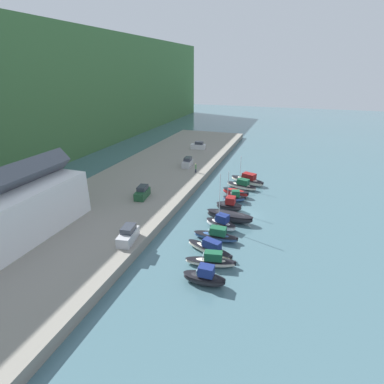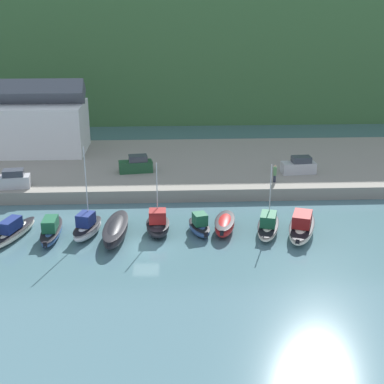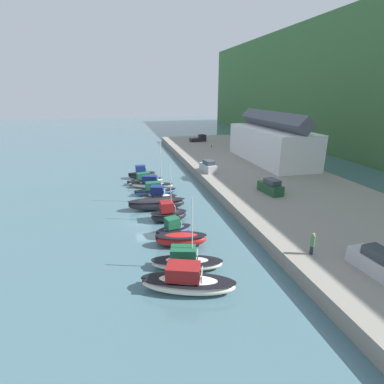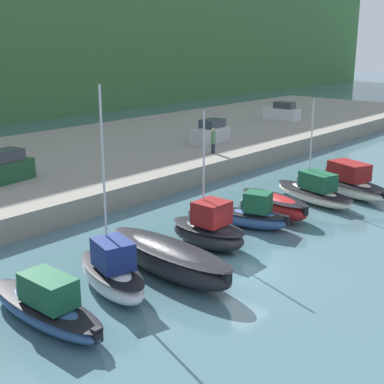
{
  "view_description": "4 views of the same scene",
  "coord_description": "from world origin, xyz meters",
  "px_view_note": "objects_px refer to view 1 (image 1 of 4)",
  "views": [
    {
      "loc": [
        -46.58,
        -6.65,
        23.54
      ],
      "look_at": [
        2.4,
        10.34,
        2.01
      ],
      "focal_mm": 28.0,
      "sensor_mm": 36.0,
      "label": 1
    },
    {
      "loc": [
        2.35,
        -46.11,
        22.44
      ],
      "look_at": [
        4.83,
        8.58,
        2.3
      ],
      "focal_mm": 50.0,
      "sensor_mm": 36.0,
      "label": 2
    },
    {
      "loc": [
        35.78,
        -2.65,
        15.68
      ],
      "look_at": [
        -3.99,
        7.23,
        1.83
      ],
      "focal_mm": 28.0,
      "sensor_mm": 36.0,
      "label": 3
    },
    {
      "loc": [
        -19.7,
        -14.23,
        10.81
      ],
      "look_at": [
        1.76,
        4.61,
        2.63
      ],
      "focal_mm": 50.0,
      "sensor_mm": 36.0,
      "label": 4
    }
  ],
  "objects_px": {
    "moored_boat_0": "(204,277)",
    "moored_boat_10": "(248,180)",
    "moored_boat_3": "(216,235)",
    "parked_car_3": "(198,146)",
    "moored_boat_7": "(235,197)",
    "moored_boat_5": "(230,216)",
    "moored_boat_6": "(229,205)",
    "parked_car_2": "(188,163)",
    "moored_boat_1": "(211,261)",
    "parked_car_1": "(128,235)",
    "moored_boat_4": "(221,223)",
    "parked_car_0": "(142,193)",
    "person_on_quay": "(196,168)",
    "moored_boat_2": "(210,249)",
    "moored_boat_8": "(236,192)",
    "moored_boat_9": "(242,185)"
  },
  "relations": [
    {
      "from": "person_on_quay",
      "to": "parked_car_1",
      "type": "bearing_deg",
      "value": -179.04
    },
    {
      "from": "moored_boat_10",
      "to": "parked_car_2",
      "type": "xyz_separation_m",
      "value": [
        3.16,
        15.11,
        1.53
      ]
    },
    {
      "from": "moored_boat_3",
      "to": "parked_car_3",
      "type": "bearing_deg",
      "value": 20.41
    },
    {
      "from": "moored_boat_5",
      "to": "moored_boat_3",
      "type": "bearing_deg",
      "value": 179.32
    },
    {
      "from": "moored_boat_5",
      "to": "parked_car_2",
      "type": "xyz_separation_m",
      "value": [
        21.57,
        15.18,
        1.53
      ]
    },
    {
      "from": "moored_boat_1",
      "to": "parked_car_3",
      "type": "xyz_separation_m",
      "value": [
        51.19,
        18.41,
        1.67
      ]
    },
    {
      "from": "moored_boat_2",
      "to": "moored_boat_7",
      "type": "distance_m",
      "value": 18.3
    },
    {
      "from": "moored_boat_10",
      "to": "parked_car_3",
      "type": "bearing_deg",
      "value": 61.31
    },
    {
      "from": "moored_boat_0",
      "to": "person_on_quay",
      "type": "xyz_separation_m",
      "value": [
        34.2,
        12.5,
        1.66
      ]
    },
    {
      "from": "moored_boat_0",
      "to": "moored_boat_1",
      "type": "distance_m",
      "value": 3.67
    },
    {
      "from": "moored_boat_3",
      "to": "person_on_quay",
      "type": "distance_m",
      "value": 26.82
    },
    {
      "from": "moored_boat_6",
      "to": "person_on_quay",
      "type": "xyz_separation_m",
      "value": [
        13.79,
        10.91,
        1.62
      ]
    },
    {
      "from": "moored_boat_2",
      "to": "parked_car_0",
      "type": "height_order",
      "value": "parked_car_0"
    },
    {
      "from": "moored_boat_2",
      "to": "parked_car_2",
      "type": "xyz_separation_m",
      "value": [
        31.63,
        14.72,
        1.64
      ]
    },
    {
      "from": "moored_boat_7",
      "to": "parked_car_3",
      "type": "height_order",
      "value": "parked_car_3"
    },
    {
      "from": "moored_boat_0",
      "to": "moored_boat_10",
      "type": "xyz_separation_m",
      "value": [
        34.73,
        0.7,
        -0.05
      ]
    },
    {
      "from": "moored_boat_1",
      "to": "moored_boat_5",
      "type": "bearing_deg",
      "value": -9.13
    },
    {
      "from": "moored_boat_2",
      "to": "moored_boat_5",
      "type": "distance_m",
      "value": 10.07
    },
    {
      "from": "parked_car_3",
      "to": "parked_car_1",
      "type": "bearing_deg",
      "value": -178.89
    },
    {
      "from": "parked_car_1",
      "to": "moored_boat_9",
      "type": "bearing_deg",
      "value": -118.79
    },
    {
      "from": "moored_boat_1",
      "to": "moored_boat_3",
      "type": "height_order",
      "value": "moored_boat_3"
    },
    {
      "from": "person_on_quay",
      "to": "moored_boat_0",
      "type": "bearing_deg",
      "value": -159.92
    },
    {
      "from": "moored_boat_1",
      "to": "parked_car_1",
      "type": "distance_m",
      "value": 11.9
    },
    {
      "from": "moored_boat_3",
      "to": "person_on_quay",
      "type": "relative_size",
      "value": 3.15
    },
    {
      "from": "moored_boat_4",
      "to": "moored_boat_6",
      "type": "relative_size",
      "value": 1.24
    },
    {
      "from": "moored_boat_3",
      "to": "parked_car_3",
      "type": "xyz_separation_m",
      "value": [
        44.91,
        17.42,
        1.65
      ]
    },
    {
      "from": "moored_boat_7",
      "to": "parked_car_3",
      "type": "bearing_deg",
      "value": 14.29
    },
    {
      "from": "moored_boat_7",
      "to": "moored_boat_8",
      "type": "relative_size",
      "value": 0.79
    },
    {
      "from": "moored_boat_8",
      "to": "parked_car_3",
      "type": "distance_m",
      "value": 32.46
    },
    {
      "from": "moored_boat_1",
      "to": "moored_boat_2",
      "type": "height_order",
      "value": "moored_boat_2"
    },
    {
      "from": "moored_boat_4",
      "to": "moored_boat_0",
      "type": "bearing_deg",
      "value": -157.68
    },
    {
      "from": "moored_boat_10",
      "to": "moored_boat_2",
      "type": "bearing_deg",
      "value": -161.15
    },
    {
      "from": "moored_boat_8",
      "to": "moored_boat_4",
      "type": "bearing_deg",
      "value": -166.1
    },
    {
      "from": "moored_boat_4",
      "to": "parked_car_3",
      "type": "height_order",
      "value": "moored_boat_4"
    },
    {
      "from": "moored_boat_1",
      "to": "parked_car_1",
      "type": "relative_size",
      "value": 1.53
    },
    {
      "from": "moored_boat_6",
      "to": "parked_car_1",
      "type": "distance_m",
      "value": 19.99
    },
    {
      "from": "moored_boat_6",
      "to": "moored_boat_10",
      "type": "distance_m",
      "value": 14.35
    },
    {
      "from": "moored_boat_6",
      "to": "moored_boat_5",
      "type": "bearing_deg",
      "value": -167.11
    },
    {
      "from": "parked_car_1",
      "to": "person_on_quay",
      "type": "height_order",
      "value": "parked_car_1"
    },
    {
      "from": "parked_car_2",
      "to": "parked_car_3",
      "type": "bearing_deg",
      "value": -84.98
    },
    {
      "from": "moored_boat_3",
      "to": "moored_boat_10",
      "type": "relative_size",
      "value": 0.82
    },
    {
      "from": "moored_boat_4",
      "to": "moored_boat_1",
      "type": "bearing_deg",
      "value": -156.73
    },
    {
      "from": "moored_boat_10",
      "to": "parked_car_1",
      "type": "relative_size",
      "value": 1.87
    },
    {
      "from": "moored_boat_0",
      "to": "parked_car_0",
      "type": "distance_m",
      "value": 24.59
    },
    {
      "from": "parked_car_3",
      "to": "moored_boat_8",
      "type": "bearing_deg",
      "value": -154.98
    },
    {
      "from": "moored_boat_5",
      "to": "moored_boat_6",
      "type": "height_order",
      "value": "moored_boat_6"
    },
    {
      "from": "moored_boat_1",
      "to": "moored_boat_6",
      "type": "bearing_deg",
      "value": -6.34
    },
    {
      "from": "moored_boat_6",
      "to": "moored_boat_8",
      "type": "distance_m",
      "value": 6.74
    },
    {
      "from": "moored_boat_2",
      "to": "parked_car_3",
      "type": "distance_m",
      "value": 51.68
    },
    {
      "from": "parked_car_3",
      "to": "moored_boat_4",
      "type": "bearing_deg",
      "value": -163.61
    }
  ]
}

